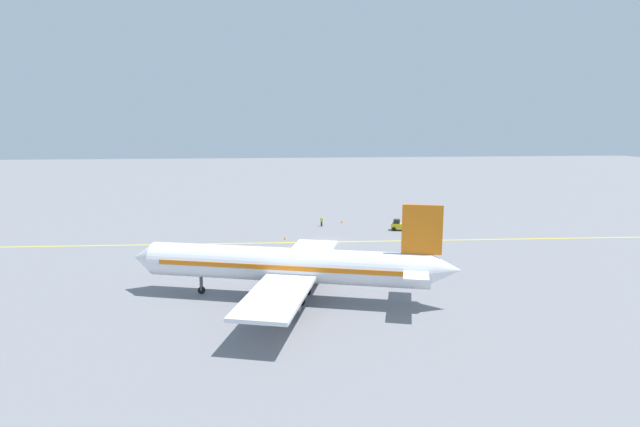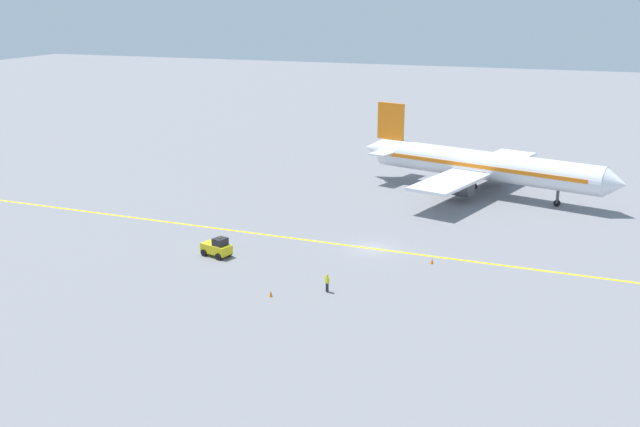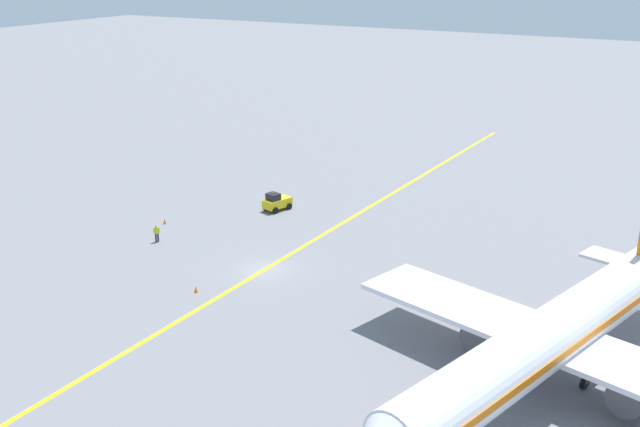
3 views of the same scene
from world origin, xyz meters
name	(u,v)px [view 2 (image 2 of 3)]	position (x,y,z in m)	size (l,w,h in m)	color
ground_plane	(374,249)	(0.00, 0.00, 0.00)	(400.00, 400.00, 0.00)	slate
apron_yellow_centreline	(374,249)	(0.00, 0.00, 0.00)	(0.40, 120.00, 0.01)	yellow
airplane_at_gate	(482,166)	(-25.59, 6.82, 3.71)	(28.35, 34.93, 10.60)	white
baggage_tug_white	(217,248)	(7.43, -13.81, 0.90)	(2.43, 3.30, 2.11)	gold
ground_crew_worker	(327,282)	(12.38, -0.61, 0.91)	(0.41, 0.47, 1.68)	#23232D
traffic_cone_near_nose	(271,294)	(14.99, -4.77, 0.28)	(0.32, 0.32, 0.55)	orange
traffic_cone_mid_apron	(432,261)	(2.31, 6.44, 0.28)	(0.32, 0.32, 0.55)	orange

